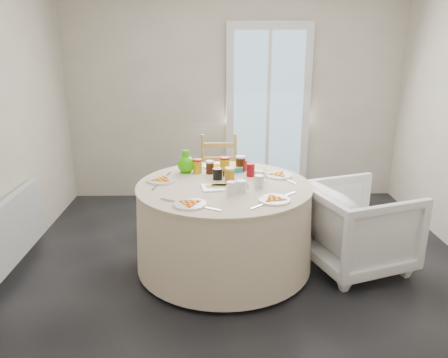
{
  "coord_description": "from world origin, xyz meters",
  "views": [
    {
      "loc": [
        -0.26,
        -3.27,
        1.89
      ],
      "look_at": [
        -0.17,
        0.15,
        0.8
      ],
      "focal_mm": 35.0,
      "sensor_mm": 36.0,
      "label": 1
    }
  ],
  "objects_px": {
    "table": "(224,226)",
    "green_pitcher": "(186,160)",
    "radiator": "(17,226)",
    "wooden_chair": "(219,179)",
    "armchair": "(358,225)"
  },
  "relations": [
    {
      "from": "wooden_chair",
      "to": "green_pitcher",
      "type": "bearing_deg",
      "value": -114.71
    },
    {
      "from": "radiator",
      "to": "wooden_chair",
      "type": "relative_size",
      "value": 1.08
    },
    {
      "from": "radiator",
      "to": "table",
      "type": "relative_size",
      "value": 0.67
    },
    {
      "from": "wooden_chair",
      "to": "green_pitcher",
      "type": "xyz_separation_m",
      "value": [
        -0.31,
        -0.69,
        0.4
      ]
    },
    {
      "from": "wooden_chair",
      "to": "green_pitcher",
      "type": "height_order",
      "value": "green_pitcher"
    },
    {
      "from": "table",
      "to": "green_pitcher",
      "type": "height_order",
      "value": "green_pitcher"
    },
    {
      "from": "table",
      "to": "green_pitcher",
      "type": "xyz_separation_m",
      "value": [
        -0.33,
        0.35,
        0.49
      ]
    },
    {
      "from": "table",
      "to": "armchair",
      "type": "bearing_deg",
      "value": -1.32
    },
    {
      "from": "table",
      "to": "wooden_chair",
      "type": "bearing_deg",
      "value": 91.26
    },
    {
      "from": "radiator",
      "to": "green_pitcher",
      "type": "height_order",
      "value": "green_pitcher"
    },
    {
      "from": "radiator",
      "to": "table",
      "type": "xyz_separation_m",
      "value": [
        1.77,
        -0.05,
        -0.01
      ]
    },
    {
      "from": "radiator",
      "to": "table",
      "type": "height_order",
      "value": "table"
    },
    {
      "from": "green_pitcher",
      "to": "table",
      "type": "bearing_deg",
      "value": -49.83
    },
    {
      "from": "radiator",
      "to": "green_pitcher",
      "type": "relative_size",
      "value": 4.96
    },
    {
      "from": "green_pitcher",
      "to": "wooden_chair",
      "type": "bearing_deg",
      "value": 62.73
    }
  ]
}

